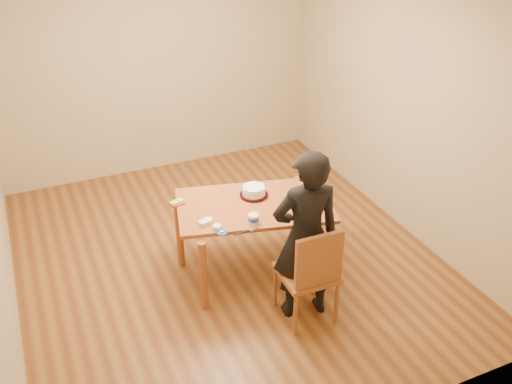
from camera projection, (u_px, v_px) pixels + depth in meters
name	position (u px, v px, depth m)	size (l,w,h in m)	color
room_shell	(209.00, 122.00, 5.41)	(4.00, 4.50, 2.70)	#5E3317
dining_table	(254.00, 205.00, 5.28)	(1.41, 0.84, 0.04)	brown
dining_chair	(306.00, 273.00, 4.86)	(0.46, 0.46, 0.04)	brown
cake_plate	(254.00, 195.00, 5.40)	(0.27, 0.27, 0.02)	#BA0C2C
cake	(254.00, 191.00, 5.38)	(0.22, 0.22, 0.07)	white
frosting_dome	(254.00, 186.00, 5.35)	(0.22, 0.22, 0.03)	white
frosting_tub	(254.00, 219.00, 4.98)	(0.09, 0.09, 0.08)	white
frosting_lid	(222.00, 232.00, 4.86)	(0.09, 0.09, 0.01)	#1C44B7
frosting_dollop	(222.00, 231.00, 4.85)	(0.04, 0.04, 0.02)	white
ramekin_green	(217.00, 227.00, 4.90)	(0.08, 0.08, 0.04)	white
ramekin_yellow	(208.00, 221.00, 4.99)	(0.08, 0.08, 0.04)	white
ramekin_multi	(203.00, 223.00, 4.96)	(0.08, 0.08, 0.04)	white
candy_box_pink	(177.00, 204.00, 5.26)	(0.14, 0.07, 0.02)	#F23898
candy_box_green	(177.00, 202.00, 5.25)	(0.13, 0.06, 0.02)	#4EB922
spatula	(242.00, 233.00, 4.85)	(0.16, 0.01, 0.01)	black
person	(306.00, 237.00, 4.73)	(0.58, 0.38, 1.59)	black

